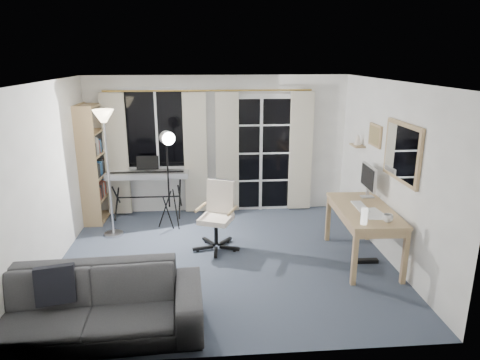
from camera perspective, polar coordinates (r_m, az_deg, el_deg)
The scene contains 17 objects.
floor at distance 6.04m, azimuth -2.11°, elevation -10.54°, with size 4.50×4.00×0.02m, color #3C4558.
window at distance 7.50m, azimuth -11.03°, elevation 6.67°, with size 1.20×0.08×1.40m.
french_door at distance 7.61m, azimuth 2.77°, elevation 3.44°, with size 1.32×0.09×2.11m.
curtains at distance 7.44m, azimuth -3.93°, elevation 3.67°, with size 3.60×0.07×2.13m.
bookshelf at distance 7.60m, azimuth -19.05°, elevation 1.85°, with size 0.34×0.92×1.97m.
torchiere_lamp at distance 6.63m, azimuth -17.55°, elevation 5.66°, with size 0.32×0.32×1.96m.
keyboard_piano at distance 7.41m, azimuth -12.24°, elevation 0.60°, with size 1.38×0.67×1.00m.
studio_light at distance 6.68m, azimuth -9.62°, elevation 4.00°, with size 0.38×0.38×1.64m.
office_chair at distance 6.20m, azimuth -2.88°, elevation -3.87°, with size 0.68×0.69×0.99m.
desk at distance 5.99m, azimuth 16.24°, elevation -4.46°, with size 0.75×1.43×0.75m.
monitor at distance 6.34m, azimuth 16.76°, elevation 0.23°, with size 0.18×0.54×0.47m.
desk_clutter at distance 5.79m, azimuth 16.33°, elevation -5.92°, with size 0.46×0.85×0.95m.
mug at distance 5.54m, azimuth 19.13°, elevation -4.71°, with size 0.12×0.10×0.12m, color silver.
wall_mirror at distance 5.72m, azimuth 20.78°, elevation 3.48°, with size 0.04×0.94×0.74m.
framed_print at distance 6.52m, azimuth 17.57°, elevation 5.69°, with size 0.03×0.42×0.32m.
wall_shelf at distance 6.98m, azimuth 15.40°, elevation 4.92°, with size 0.16×0.30×0.18m.
sofa at distance 4.62m, azimuth -19.72°, elevation -14.25°, with size 2.27×0.76×0.88m.
Camera 1 is at (-0.22, -5.39, 2.71)m, focal length 32.00 mm.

